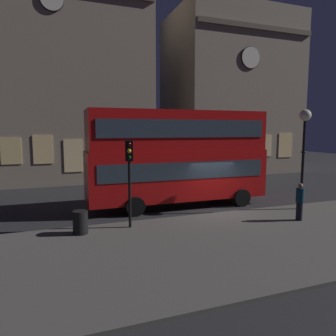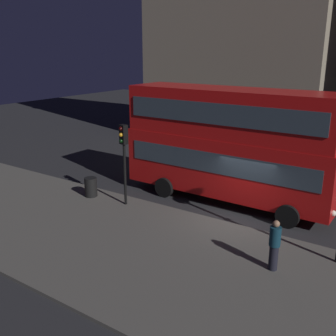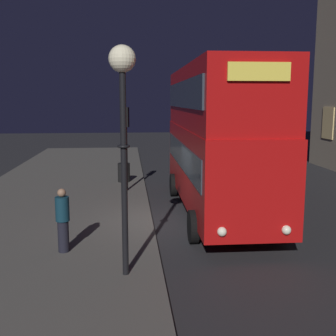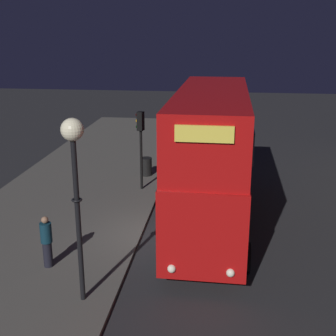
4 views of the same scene
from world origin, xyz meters
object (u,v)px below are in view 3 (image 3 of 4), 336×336
double_decker_bus (217,133)px  litter_bin (124,172)px  traffic_light_near_kerb (125,131)px  pedestrian (63,220)px  street_lamp (123,97)px

double_decker_bus → litter_bin: (-5.48, -3.42, -2.33)m
double_decker_bus → traffic_light_near_kerb: (-3.45, -3.29, -0.15)m
pedestrian → litter_bin: (-9.47, 1.49, -0.41)m
double_decker_bus → pedestrian: size_ratio=5.86×
traffic_light_near_kerb → litter_bin: traffic_light_near_kerb is taller
double_decker_bus → litter_bin: double_decker_bus is taller
double_decker_bus → street_lamp: bearing=-29.6°
traffic_light_near_kerb → litter_bin: bearing=-164.1°
double_decker_bus → pedestrian: double_decker_bus is taller
traffic_light_near_kerb → litter_bin: (-2.03, -0.12, -2.18)m
traffic_light_near_kerb → double_decker_bus: bearing=56.0°
traffic_light_near_kerb → street_lamp: street_lamp is taller
traffic_light_near_kerb → pedestrian: bearing=0.1°
double_decker_bus → pedestrian: bearing=-50.2°
street_lamp → pedestrian: bearing=-134.7°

